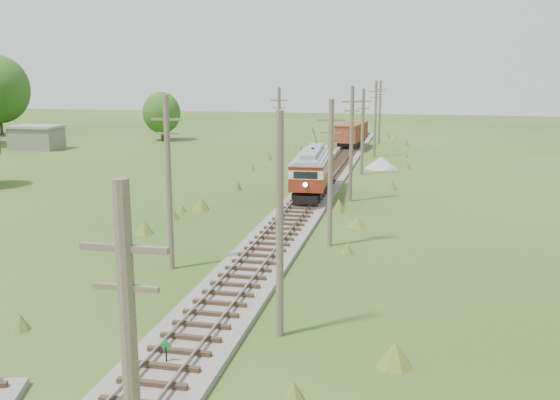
% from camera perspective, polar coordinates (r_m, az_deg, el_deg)
% --- Properties ---
extents(ground, '(260.00, 260.00, 0.00)m').
position_cam_1_polar(ground, '(21.67, -11.37, -16.64)').
color(ground, '#214414').
rests_on(ground, ground).
extents(railbed_main, '(3.60, 96.00, 0.57)m').
position_cam_1_polar(railbed_main, '(52.94, 3.30, 0.91)').
color(railbed_main, '#605B54').
rests_on(railbed_main, ground).
extents(switch_marker, '(0.45, 0.06, 1.08)m').
position_cam_1_polar(switch_marker, '(22.68, -10.37, -13.45)').
color(switch_marker, black).
rests_on(switch_marker, ground).
extents(streetcar, '(3.30, 11.26, 5.10)m').
position_cam_1_polar(streetcar, '(50.71, 3.00, 3.00)').
color(streetcar, black).
rests_on(streetcar, ground).
extents(gondola, '(3.67, 8.67, 2.79)m').
position_cam_1_polar(gondola, '(82.06, 6.57, 6.10)').
color(gondola, black).
rests_on(gondola, ground).
extents(gravel_pile, '(3.50, 3.71, 1.27)m').
position_cam_1_polar(gravel_pile, '(66.24, 9.34, 3.35)').
color(gravel_pile, gray).
rests_on(gravel_pile, ground).
extents(utility_pole_r_1, '(0.30, 0.30, 8.80)m').
position_cam_1_polar(utility_pole_r_1, '(23.62, -0.03, -2.49)').
color(utility_pole_r_1, brown).
rests_on(utility_pole_r_1, ground).
extents(utility_pole_r_2, '(1.60, 0.30, 8.60)m').
position_cam_1_polar(utility_pole_r_2, '(36.14, 4.63, 2.56)').
color(utility_pole_r_2, brown).
rests_on(utility_pole_r_2, ground).
extents(utility_pole_r_3, '(1.60, 0.30, 9.00)m').
position_cam_1_polar(utility_pole_r_3, '(48.92, 6.54, 5.21)').
color(utility_pole_r_3, brown).
rests_on(utility_pole_r_3, ground).
extents(utility_pole_r_4, '(1.60, 0.30, 8.40)m').
position_cam_1_polar(utility_pole_r_4, '(61.84, 7.56, 6.29)').
color(utility_pole_r_4, brown).
rests_on(utility_pole_r_4, ground).
extents(utility_pole_r_5, '(1.60, 0.30, 8.90)m').
position_cam_1_polar(utility_pole_r_5, '(74.71, 8.70, 7.40)').
color(utility_pole_r_5, brown).
rests_on(utility_pole_r_5, ground).
extents(utility_pole_r_6, '(1.60, 0.30, 8.70)m').
position_cam_1_polar(utility_pole_r_6, '(87.68, 9.11, 7.97)').
color(utility_pole_r_6, brown).
rests_on(utility_pole_r_6, ground).
extents(utility_pole_l_a, '(1.60, 0.30, 9.00)m').
position_cam_1_polar(utility_pole_l_a, '(32.26, -10.14, 1.64)').
color(utility_pole_l_a, brown).
rests_on(utility_pole_l_a, ground).
extents(utility_pole_l_b, '(1.60, 0.30, 8.60)m').
position_cam_1_polar(utility_pole_l_b, '(58.98, -0.09, 6.22)').
color(utility_pole_l_b, brown).
rests_on(utility_pole_l_b, ground).
extents(tree_mid_a, '(5.46, 5.46, 7.03)m').
position_cam_1_polar(tree_mid_a, '(92.82, -10.77, 7.84)').
color(tree_mid_a, '#38281C').
rests_on(tree_mid_a, ground).
extents(shed, '(6.40, 4.40, 3.10)m').
position_cam_1_polar(shed, '(87.22, -21.37, 5.37)').
color(shed, slate).
rests_on(shed, ground).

